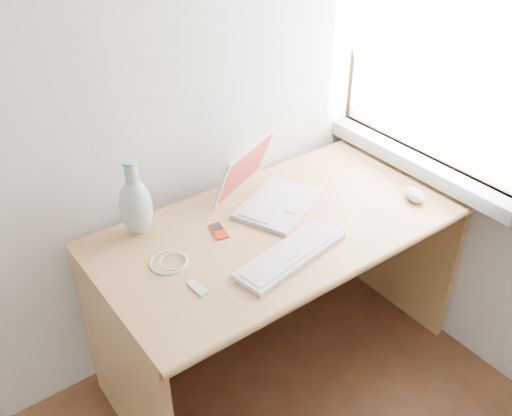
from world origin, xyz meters
TOP-DOWN VIEW (x-y plane):
  - window at (1.72, 1.30)m, footprint 0.11×0.99m
  - desk at (1.03, 1.43)m, footprint 1.39×0.70m
  - laptop at (1.09, 1.49)m, footprint 0.40×0.40m
  - external_keyboard at (0.92, 1.17)m, footprint 0.45×0.20m
  - mouse at (1.54, 1.17)m, footprint 0.11×0.13m
  - ipod at (0.81, 1.44)m, footprint 0.06×0.10m
  - cable_coil at (0.58, 1.39)m, footprint 0.16×0.16m
  - remote at (0.59, 1.23)m, footprint 0.04×0.08m
  - vase at (0.58, 1.61)m, footprint 0.11×0.11m

SIDE VIEW (x-z plane):
  - desk at x=1.03m, z-range 0.16..0.89m
  - remote at x=0.59m, z-range 0.74..0.74m
  - cable_coil at x=0.58m, z-range 0.74..0.74m
  - ipod at x=0.81m, z-range 0.74..0.75m
  - external_keyboard at x=0.92m, z-range 0.74..0.76m
  - mouse at x=1.54m, z-range 0.74..0.78m
  - laptop at x=1.09m, z-range 0.68..0.90m
  - vase at x=0.58m, z-range 0.71..1.00m
  - window at x=1.72m, z-range 0.72..1.83m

